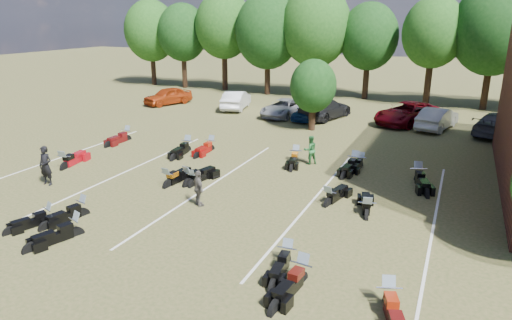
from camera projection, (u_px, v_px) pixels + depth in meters
The scene contains 34 objects.
ground at pixel (240, 220), 17.98m from camera, with size 160.00×160.00×0.00m, color brown.
car_0 at pixel (168, 96), 41.21m from camera, with size 1.81×4.51×1.54m, color #9B300E.
car_1 at pixel (236, 100), 39.16m from camera, with size 1.67×4.78×1.57m, color silver.
car_2 at pixel (283, 108), 36.33m from camera, with size 2.25×4.88×1.36m, color gray.
car_3 at pixel (325, 108), 35.52m from camera, with size 2.24×5.52×1.60m, color black.
car_4 at pixel (309, 111), 35.16m from camera, with size 1.61×4.00×1.36m, color navy.
car_5 at pixel (437, 118), 32.19m from camera, with size 1.63×4.69×1.54m, color #A3A39F.
car_6 at pixel (407, 113), 33.73m from camera, with size 2.66×5.78×1.61m, color #55040C.
car_7 at pixel (499, 124), 30.48m from camera, with size 2.15×5.29×1.54m, color #333438.
person_black at pixel (46, 166), 21.52m from camera, with size 0.69×0.45×1.90m, color black.
person_green at pixel (310, 150), 24.63m from camera, with size 0.76×0.60×1.57m, color #276830.
person_grey at pixel (199, 188), 19.14m from camera, with size 0.92×0.38×1.57m, color #4F4A44.
motorcycle_1 at pixel (49, 222), 17.85m from camera, with size 0.63×1.99×1.11m, color black, non-canonical shape.
motorcycle_2 at pixel (76, 235), 16.75m from camera, with size 0.72×2.25×1.25m, color black, non-canonical shape.
motorcycle_3 at pixel (83, 216), 18.42m from camera, with size 0.69×2.17×1.21m, color black, non-canonical shape.
motorcycle_4 at pixel (287, 264), 14.84m from camera, with size 0.68×2.12×1.18m, color black, non-canonical shape.
motorcycle_5 at pixel (301, 282), 13.82m from camera, with size 0.74×2.32×1.29m, color black, non-canonical shape.
motorcycle_6 at pixel (387, 307), 12.63m from camera, with size 0.74×2.32×1.29m, color #450B09, non-canonical shape.
motorcycle_7 at pixel (65, 169), 24.05m from camera, with size 0.80×2.52×1.40m, color maroon, non-canonical shape.
motorcycle_8 at pixel (168, 187), 21.53m from camera, with size 0.76×2.40×1.34m, color black, non-canonical shape.
motorcycle_9 at pixel (189, 186), 21.67m from camera, with size 0.80×2.50×1.39m, color black, non-canonical shape.
motorcycle_10 at pixel (192, 186), 21.60m from camera, with size 0.69×2.15×1.20m, color black, non-canonical shape.
motorcycle_12 at pixel (328, 205), 19.41m from camera, with size 0.72×2.27×1.27m, color black, non-canonical shape.
motorcycle_13 at pixel (366, 217), 18.26m from camera, with size 0.73×2.29×1.28m, color black, non-canonical shape.
motorcycle_14 at pixel (127, 140), 29.51m from camera, with size 0.76×2.38×1.33m, color #4A0A0B, non-canonical shape.
motorcycle_15 at pixel (211, 150), 27.32m from camera, with size 0.72×2.27×1.26m, color maroon, non-canonical shape.
motorcycle_16 at pixel (188, 151), 27.09m from camera, with size 0.78×2.44×1.36m, color black, non-canonical shape.
motorcycle_17 at pixel (295, 161), 25.28m from camera, with size 0.72×2.27×1.27m, color black, non-canonical shape.
motorcycle_18 at pixel (354, 169), 24.08m from camera, with size 0.76×2.39×1.33m, color black, non-canonical shape.
motorcycle_19 at pixel (360, 167), 24.33m from camera, with size 0.63×1.99×1.11m, color black, non-canonical shape.
motorcycle_20 at pixel (417, 182), 22.11m from camera, with size 0.81×2.53×1.41m, color black, non-canonical shape.
tree_line at pixel (370, 32), 41.65m from camera, with size 56.00×6.00×9.79m.
young_tree_midfield at pixel (313, 86), 31.29m from camera, with size 3.20×3.20×4.70m.
parking_lines at pixel (212, 185), 21.76m from camera, with size 20.10×14.00×0.01m.
Camera 1 is at (7.33, -14.70, 7.72)m, focal length 32.00 mm.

